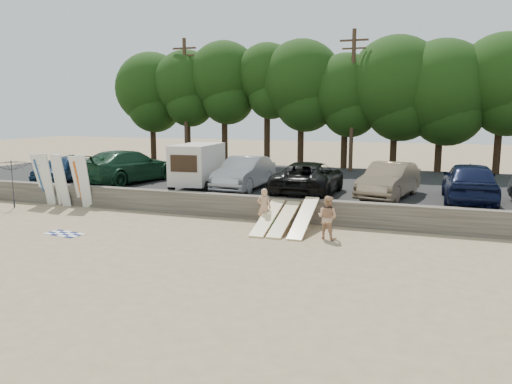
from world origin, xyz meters
TOP-DOWN VIEW (x-y plane):
  - ground at (0.00, 0.00)m, footprint 120.00×120.00m
  - seawall at (0.00, 3.00)m, footprint 44.00×0.50m
  - parking_lot at (0.00, 10.50)m, footprint 44.00×14.50m
  - treeline at (0.86, 17.58)m, footprint 32.66×6.32m
  - utility_poles at (2.00, 16.00)m, footprint 25.80×0.26m
  - box_trailer at (-4.00, 5.73)m, footprint 2.27×3.68m
  - car_0 at (-12.34, 5.79)m, footprint 2.11×4.43m
  - car_1 at (-8.60, 6.44)m, footprint 3.49×6.48m
  - car_2 at (-1.75, 6.41)m, footprint 1.74×4.93m
  - car_3 at (1.71, 5.75)m, footprint 2.76×5.73m
  - car_4 at (5.29, 6.34)m, footprint 2.62×5.03m
  - car_5 at (8.64, 6.21)m, footprint 2.20×5.25m
  - surfboard_upright_0 at (-11.08, 2.65)m, footprint 0.56×0.77m
  - surfboard_upright_1 at (-10.57, 2.54)m, footprint 0.53×0.56m
  - surfboard_upright_2 at (-9.87, 2.56)m, footprint 0.57×0.62m
  - surfboard_upright_3 at (-9.60, 2.42)m, footprint 0.53×0.59m
  - surfboard_upright_4 at (-8.73, 2.57)m, footprint 0.60×0.85m
  - surfboard_upright_5 at (-8.39, 2.52)m, footprint 0.59×0.65m
  - surfboard_low_0 at (1.18, 1.36)m, footprint 0.56×2.89m
  - surfboard_low_1 at (1.84, 1.40)m, footprint 0.56×2.89m
  - surfboard_low_2 at (2.61, 1.39)m, footprint 0.56×2.83m
  - beachgoer_a at (0.89, 1.74)m, footprint 0.61×0.44m
  - beachgoer_b at (3.66, 0.70)m, footprint 0.91×0.80m
  - cooler at (1.29, 1.82)m, footprint 0.46×0.41m
  - gear_bag at (1.15, 1.88)m, footprint 0.34×0.30m
  - beach_towel at (-5.80, -1.94)m, footprint 1.72×1.72m
  - beach_umbrella at (-11.59, 1.47)m, footprint 3.26×3.23m

SIDE VIEW (x-z plane):
  - ground at x=0.00m, z-range 0.00..0.00m
  - beach_towel at x=-5.80m, z-range 0.01..0.01m
  - gear_bag at x=1.15m, z-range 0.00..0.22m
  - cooler at x=1.29m, z-range 0.00..0.32m
  - parking_lot at x=0.00m, z-range 0.00..0.70m
  - surfboard_low_1 at x=1.84m, z-range 0.00..0.94m
  - surfboard_low_0 at x=1.18m, z-range 0.00..0.95m
  - seawall at x=0.00m, z-range 0.00..1.00m
  - surfboard_low_2 at x=2.61m, z-range 0.00..1.14m
  - beachgoer_a at x=0.89m, z-range 0.00..1.55m
  - beachgoer_b at x=3.66m, z-range 0.00..1.58m
  - beach_umbrella at x=-11.59m, z-range 0.00..2.35m
  - surfboard_upright_4 at x=-8.73m, z-range 0.00..2.51m
  - surfboard_upright_0 at x=-11.08m, z-range 0.00..2.53m
  - surfboard_upright_5 at x=-8.39m, z-range 0.00..2.56m
  - surfboard_upright_3 at x=-9.60m, z-range 0.00..2.56m
  - surfboard_upright_2 at x=-9.87m, z-range 0.00..2.56m
  - surfboard_upright_1 at x=-10.57m, z-range 0.00..2.57m
  - car_0 at x=-12.34m, z-range 0.70..2.16m
  - car_3 at x=1.71m, z-range 0.70..2.27m
  - car_4 at x=5.29m, z-range 0.70..2.28m
  - car_2 at x=-1.75m, z-range 0.70..2.32m
  - car_5 at x=8.64m, z-range 0.70..2.47m
  - car_1 at x=-8.60m, z-range 0.70..2.48m
  - box_trailer at x=-4.00m, z-range 0.84..3.08m
  - utility_poles at x=2.00m, z-range 0.93..9.93m
  - treeline at x=0.86m, z-range 1.87..10.82m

